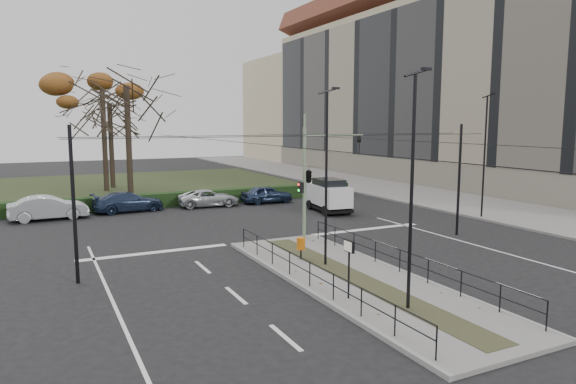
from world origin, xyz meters
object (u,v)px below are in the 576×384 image
Objects in this scene: info_panel at (349,253)px; bare_tree_center at (110,109)px; streetlamp_median_far at (327,176)px; litter_bin at (301,244)px; streetlamp_sidewalk at (485,155)px; streetlamp_median_near at (412,189)px; parked_car_fifth at (267,194)px; parked_car_fourth at (209,198)px; parked_car_second at (48,208)px; bare_tree_near at (127,94)px; parked_car_third at (128,202)px; rust_tree at (102,89)px; traffic_light at (310,174)px; white_van at (329,195)px.

bare_tree_center is at bearing 94.74° from info_panel.
streetlamp_median_far is at bearing -82.11° from bare_tree_center.
streetlamp_sidewalk reaches higher than litter_bin.
streetlamp_median_near is at bearing -87.35° from litter_bin.
streetlamp_sidewalk reaches higher than parked_car_fifth.
bare_tree_center reaches higher than streetlamp_sidewalk.
streetlamp_median_near reaches higher than parked_car_fourth.
parked_car_second is 10.67m from bare_tree_near.
parked_car_fourth is at bearing -98.59° from parked_car_third.
rust_tree is at bearing 96.46° from info_panel.
bare_tree_near is at bearing 98.42° from streetlamp_median_near.
bare_tree_near is at bearing 96.33° from info_panel.
bare_tree_center is 2.63× the size of parked_car_fifth.
parked_car_fifth is at bearing -89.59° from parked_car_fourth.
bare_tree_center is (-4.15, 37.11, 3.27)m from streetlamp_median_near.
streetlamp_median_far is 1.66× the size of parked_car_fourth.
streetlamp_sidewalk is at bearing -41.59° from bare_tree_near.
traffic_light is 1.29× the size of parked_car_fourth.
rust_tree reaches higher than white_van.
traffic_light is 9.60m from info_panel.
litter_bin is 0.08× the size of bare_tree_near.
traffic_light reaches higher than litter_bin.
bare_tree_near reaches higher than bare_tree_center.
litter_bin is 0.13× the size of streetlamp_median_near.
bare_tree_near is at bearing 100.29° from litter_bin.
traffic_light is 1.23× the size of parked_car_second.
traffic_light is at bearing -73.79° from rust_tree.
info_panel is 0.20× the size of bare_tree_center.
parked_car_fourth is at bearing 86.43° from litter_bin.
parked_car_fourth is (-14.10, 12.40, -3.47)m from streetlamp_sidewalk.
parked_car_third is 1.21× the size of parked_car_fifth.
streetlamp_sidewalk is 1.64× the size of parked_car_third.
info_panel reaches higher than parked_car_third.
bare_tree_center reaches higher than litter_bin.
parked_car_second is 0.40× the size of rust_tree.
info_panel is 22.19m from parked_car_fifth.
bare_tree_near reaches higher than white_van.
parked_car_second is at bearing -139.39° from bare_tree_near.
streetlamp_median_far is at bearing -176.21° from parked_car_fourth.
white_van is at bearing -122.33° from parked_car_third.
white_van is at bearing 61.36° from info_panel.
streetlamp_median_near is 5.61m from streetlamp_median_far.
streetlamp_median_near is 28.26m from bare_tree_near.
info_panel is 0.17× the size of bare_tree_near.
bare_tree_center is at bearing -9.21° from parked_car_third.
info_panel is at bearing -85.26° from bare_tree_center.
streetlamp_sidewalk is at bearing 36.28° from streetlamp_median_near.
white_van reaches higher than info_panel.
litter_bin is 0.24× the size of parked_car_fifth.
litter_bin is 31.20m from bare_tree_center.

